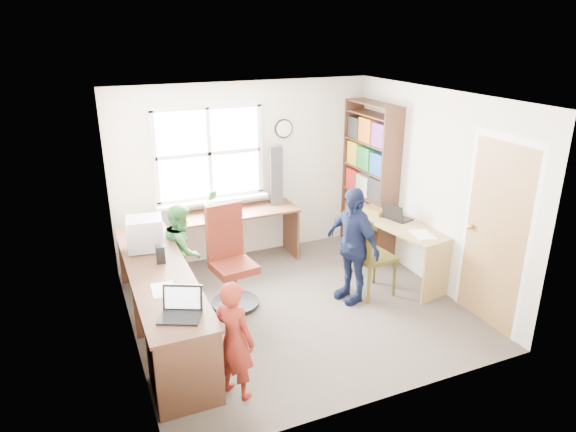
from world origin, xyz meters
The scene contains 19 objects.
room centered at (0.01, 0.10, 1.22)m, with size 3.64×3.44×2.44m.
l_desk centered at (-1.31, -0.28, 0.46)m, with size 2.38×2.95×0.75m.
right_desk centered at (1.54, 0.16, 0.54)m, with size 0.79×1.36×0.74m.
bookshelf centered at (1.65, 1.19, 1.00)m, with size 0.30×1.02×2.10m.
swivel_chair centered at (-0.64, 0.42, 0.51)m, with size 0.62×0.62×1.19m.
wooden_chair centered at (0.90, -0.04, 0.55)m, with size 0.49×0.49×1.02m.
crt_monitor centered at (-1.53, 0.64, 0.94)m, with size 0.42×0.38×0.37m.
laptop_left centered at (-1.47, -0.87, 0.81)m, with size 0.43×0.41×0.24m.
laptop_right centered at (1.54, 0.35, 0.79)m, with size 0.35×0.39×0.22m.
speaker_a centered at (-1.44, 0.24, 0.84)m, with size 0.11×0.11×0.19m.
speaker_b centered at (-1.52, 0.83, 0.84)m, with size 0.11×0.11×0.19m.
cd_tower centered at (0.36, 1.50, 1.16)m, with size 0.19×0.17×0.82m.
game_box centered at (1.50, 0.69, 0.77)m, with size 0.40×0.40×0.07m.
paper_a centered at (-1.53, -0.36, 0.75)m, with size 0.23×0.32×0.00m.
paper_b centered at (1.54, -0.20, 0.74)m, with size 0.28×0.36×0.00m.
potted_plant centered at (-0.58, 1.45, 0.91)m, with size 0.18×0.15×0.33m, color #29682D.
person_red centered at (-1.09, -1.12, 0.55)m, with size 0.40×0.27×1.11m, color maroon.
person_green centered at (-1.09, 0.87, 0.57)m, with size 0.55×0.43×1.14m, color #33772F.
person_navy centered at (0.68, -0.04, 0.69)m, with size 0.81×0.34×1.38m, color #12193A.
Camera 1 is at (-2.14, -4.72, 3.07)m, focal length 32.00 mm.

